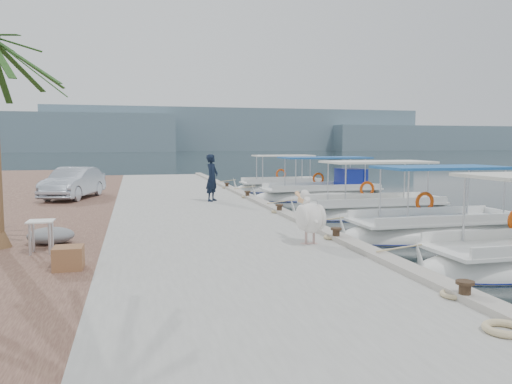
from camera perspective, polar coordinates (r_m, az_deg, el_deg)
ground at (r=16.13m, az=5.39°, el=-4.92°), size 400.00×400.00×0.00m
concrete_quay at (r=20.27m, az=-7.37°, el=-2.08°), size 6.00×40.00×0.50m
quay_curb at (r=20.73m, az=0.28°, el=-1.00°), size 0.44×40.00×0.12m
cobblestone_strip at (r=20.34m, az=-21.52°, el=-2.40°), size 4.00×40.00×0.50m
distant_hills at (r=219.30m, az=-4.70°, el=6.72°), size 330.00×60.00×18.00m
fishing_caique_b at (r=16.54m, az=19.74°, el=-4.52°), size 6.48×2.28×2.83m
fishing_caique_c at (r=20.72m, az=13.16°, el=-2.36°), size 7.05×2.39×2.83m
fishing_caique_d at (r=26.75m, az=7.63°, el=-0.38°), size 7.63×2.51×2.83m
fishing_caique_e at (r=30.95m, az=2.84°, el=0.34°), size 6.03×2.04×2.83m
mooring_bollards at (r=17.32m, az=2.69°, el=-1.85°), size 0.28×20.28×0.33m
pelican at (r=12.14m, az=6.15°, el=-2.83°), size 0.59×1.63×1.27m
fisherman at (r=21.10m, az=-5.04°, el=1.64°), size 0.80×0.87×1.99m
parked_car at (r=23.55m, az=-20.15°, el=0.98°), size 2.59×4.43×1.38m
wooden_crate at (r=10.37m, az=-20.65°, el=-7.05°), size 0.55×0.55×0.44m
tarp_bundle at (r=13.11m, az=-22.40°, el=-4.62°), size 1.10×0.90×0.40m
folding_table at (r=12.02m, az=-23.36°, el=-3.98°), size 0.55×0.55×0.73m
rope_coil at (r=7.36m, az=26.48°, el=-13.81°), size 0.54×0.54×0.10m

